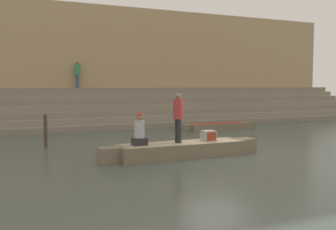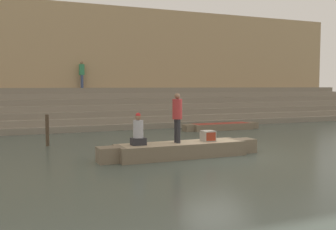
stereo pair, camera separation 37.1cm
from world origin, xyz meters
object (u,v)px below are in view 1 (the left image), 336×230
Objects in this scene: person_rowing at (139,132)px; mooring_post at (45,131)px; moored_boat_shore at (218,126)px; person_on_steps at (77,72)px; rowboat_main at (182,149)px; person_standing at (178,114)px; tv_set at (208,136)px.

person_rowing reaches higher than mooring_post.
person_on_steps is (-6.93, 5.38, 3.16)m from moored_boat_shore.
person_on_steps is at bearing 69.43° from mooring_post.
mooring_post is at bearing -116.27° from person_on_steps.
mooring_post is (-2.52, 4.45, -0.29)m from person_rowing.
rowboat_main is at bearing -47.70° from mooring_post.
mooring_post is at bearing 119.69° from person_standing.
person_on_steps is (-2.19, 12.45, 2.65)m from tv_set.
mooring_post reaches higher than moored_boat_shore.
person_on_steps reaches higher than person_standing.
person_standing is at bearing 169.04° from rowboat_main.
mooring_post is (-9.89, -2.50, 0.47)m from moored_boat_shore.
moored_boat_shore is (4.74, 7.06, -0.51)m from tv_set.
person_standing is at bearing 177.88° from tv_set.
person_rowing is at bearing 166.83° from person_standing.
mooring_post is (-4.10, 4.51, 0.39)m from rowboat_main.
moored_boat_shore is 9.33m from person_on_steps.
rowboat_main reaches higher than moored_boat_shore.
tv_set is at bearing -85.70° from person_on_steps.
person_standing is 1.05× the size of person_on_steps.
person_standing reaches higher than mooring_post.
tv_set is at bearing -5.04° from rowboat_main.
person_rowing is 0.83× the size of mooring_post.
person_standing is 6.04m from mooring_post.
mooring_post is at bearing 140.33° from tv_set.
moored_boat_shore is (5.93, 6.98, -1.33)m from person_standing.
person_standing is 1.55m from person_rowing.
person_standing is 3.87× the size of tv_set.
rowboat_main is 9.09m from moored_boat_shore.
moored_boat_shore is (5.79, 7.00, -0.07)m from rowboat_main.
tv_set is at bearing 9.16° from person_rowing.
person_rowing is 5.12m from mooring_post.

